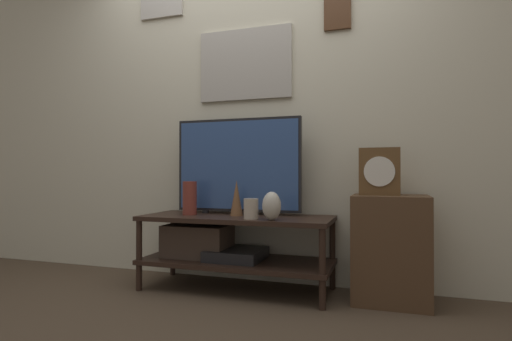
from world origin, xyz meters
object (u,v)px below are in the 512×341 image
object	(u,v)px
vase_tall_ceramic	(190,198)
candle_jar	(251,209)
vase_urn_stoneware	(272,206)
television	(238,165)
vase_slim_bronze	(236,198)
mantel_clock	(379,171)

from	to	relation	value
vase_tall_ceramic	candle_jar	world-z (taller)	vase_tall_ceramic
vase_urn_stoneware	candle_jar	size ratio (longest dim) A/B	1.36
television	vase_tall_ceramic	world-z (taller)	television
television	vase_urn_stoneware	size ratio (longest dim) A/B	5.22
vase_slim_bronze	candle_jar	world-z (taller)	vase_slim_bronze
television	vase_urn_stoneware	world-z (taller)	television
candle_jar	mantel_clock	distance (m)	0.83
vase_tall_ceramic	vase_slim_bronze	world-z (taller)	vase_slim_bronze
television	vase_tall_ceramic	size ratio (longest dim) A/B	3.94
vase_urn_stoneware	candle_jar	xyz separation A→B (m)	(-0.14, 0.03, -0.02)
television	vase_tall_ceramic	bearing A→B (deg)	-155.29
vase_slim_bronze	mantel_clock	bearing A→B (deg)	2.62
television	mantel_clock	size ratio (longest dim) A/B	3.13
vase_tall_ceramic	candle_jar	distance (m)	0.51
vase_urn_stoneware	vase_slim_bronze	xyz separation A→B (m)	(-0.30, 0.19, 0.03)
vase_tall_ceramic	vase_urn_stoneware	xyz separation A→B (m)	(0.63, -0.15, -0.03)
television	vase_slim_bronze	world-z (taller)	television
vase_tall_ceramic	vase_urn_stoneware	world-z (taller)	vase_tall_ceramic
candle_jar	vase_urn_stoneware	bearing A→B (deg)	-11.46
mantel_clock	vase_urn_stoneware	bearing A→B (deg)	-159.47
candle_jar	mantel_clock	xyz separation A→B (m)	(0.77, 0.20, 0.23)
vase_urn_stoneware	mantel_clock	distance (m)	0.70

